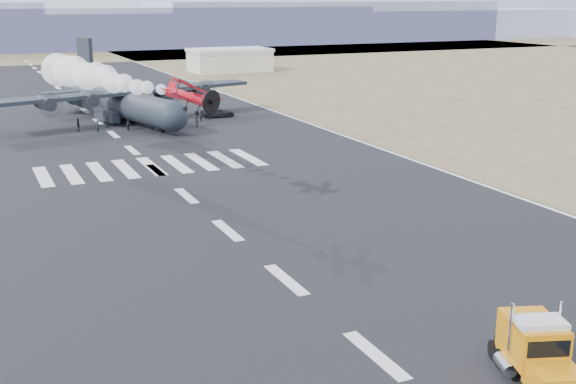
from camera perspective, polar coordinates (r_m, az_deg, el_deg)
ground at (r=40.87m, az=6.96°, el=-12.67°), size 500.00×500.00×0.00m
scrub_far at (r=262.04m, az=-20.48°, el=10.10°), size 500.00×80.00×0.00m
runway_markings at (r=94.58m, az=-12.21°, el=3.25°), size 60.00×260.00×0.01m
ridge_seg_d at (r=291.54m, az=-21.08°, el=11.75°), size 150.00×50.00×13.00m
ridge_seg_e at (r=302.81m, az=-8.47°, el=12.86°), size 150.00×50.00×15.00m
ridge_seg_f at (r=326.87m, az=2.83°, el=13.34°), size 150.00×50.00×17.00m
ridge_seg_g at (r=361.27m, az=12.28°, el=12.88°), size 150.00×50.00×13.00m
hangar_right at (r=192.72m, az=-4.63°, el=10.39°), size 20.50×12.50×5.90m
semi_truck at (r=39.27m, az=19.05°, el=-11.83°), size 4.65×7.98×3.53m
aerobatic_biplane at (r=64.55m, az=-7.71°, el=7.51°), size 5.77×5.74×3.68m
smoke_trail at (r=85.35m, az=-16.23°, el=9.03°), size 9.09×27.65×3.88m
transport_aircraft at (r=116.67m, az=-13.13°, el=7.02°), size 42.66×34.86×12.45m
support_vehicle at (r=118.64m, az=-5.54°, el=6.26°), size 5.49×2.83×1.48m
crew_a at (r=108.00m, az=-14.79°, el=5.03°), size 0.79×0.83×1.80m
crew_b at (r=109.19m, az=-12.47°, el=5.29°), size 0.92×1.04×1.82m
crew_c at (r=110.08m, az=-7.24°, el=5.56°), size 0.82×1.16×1.64m
crew_d at (r=109.83m, az=-16.25°, el=5.11°), size 0.62×1.11×1.85m
crew_e at (r=114.31m, az=-11.87°, el=5.71°), size 0.60×0.86×1.63m
crew_f at (r=108.77m, az=-10.67°, el=5.30°), size 0.52×1.53×1.64m
crew_g at (r=111.46m, az=-14.08°, el=5.41°), size 0.89×0.88×1.88m
crew_h at (r=115.50m, az=-6.82°, el=6.02°), size 0.88×0.93×1.63m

